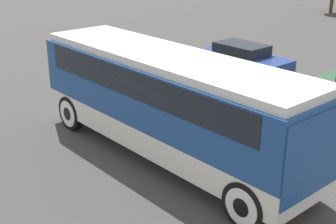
# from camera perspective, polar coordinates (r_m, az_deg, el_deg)

# --- Properties ---
(ground_plane) EXTENTS (120.00, 120.00, 0.00)m
(ground_plane) POSITION_cam_1_polar(r_m,az_deg,el_deg) (14.10, 0.00, -5.34)
(ground_plane) COLOR #423F3D
(tour_bus) EXTENTS (9.65, 2.53, 3.13)m
(tour_bus) POSITION_cam_1_polar(r_m,az_deg,el_deg) (13.30, 0.27, 1.84)
(tour_bus) COLOR silver
(tour_bus) RESTS_ON ground_plane
(parked_car_mid) EXTENTS (4.64, 1.81, 1.33)m
(parked_car_mid) POSITION_cam_1_polar(r_m,az_deg,el_deg) (22.66, 9.17, 6.55)
(parked_car_mid) COLOR navy
(parked_car_mid) RESTS_ON ground_plane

